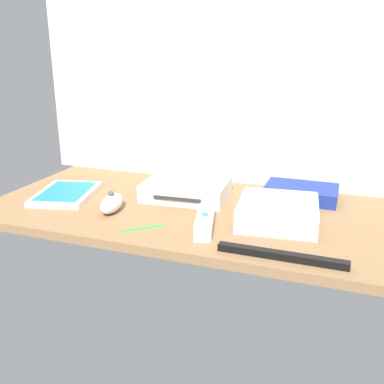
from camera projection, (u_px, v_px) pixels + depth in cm
name	position (u px, v px, depth cm)	size (l,w,h in cm)	color
ground_plane	(192.00, 211.00, 106.52)	(100.00, 48.00, 2.00)	#936D47
back_wall	(223.00, 67.00, 118.13)	(110.00, 1.20, 64.00)	silver
game_console	(187.00, 189.00, 113.08)	(22.10, 17.65, 4.40)	white
mini_computer	(278.00, 212.00, 96.01)	(18.64, 18.64, 5.30)	silver
game_case	(66.00, 194.00, 114.04)	(17.80, 21.73, 1.56)	white
network_router	(301.00, 193.00, 111.85)	(18.06, 12.47, 3.40)	navy
remote_wand	(205.00, 222.00, 93.66)	(7.10, 15.23, 3.40)	white
remote_nunchuk	(112.00, 203.00, 103.21)	(6.13, 10.63, 5.10)	white
remote_classic_pad	(185.00, 176.00, 112.77)	(15.03, 9.19, 2.40)	white
sensor_bar	(281.00, 256.00, 80.08)	(24.00, 1.80, 1.40)	black
stylus_pen	(144.00, 227.00, 93.82)	(0.70, 0.70, 9.00)	green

